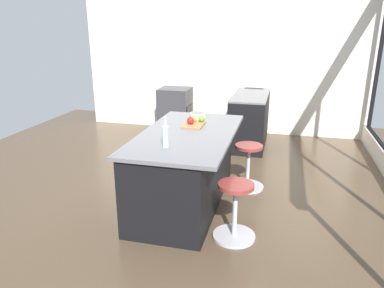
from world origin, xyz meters
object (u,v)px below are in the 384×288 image
(stool_by_window, at_px, (248,168))
(stool_middle, at_px, (235,213))
(fruit_bowl, at_px, (198,115))
(kitchen_island, at_px, (184,168))
(cutting_board, at_px, (194,125))
(apple_yellow, at_px, (193,119))
(oven_range, at_px, (175,110))
(water_bottle, at_px, (165,136))
(apple_green, at_px, (201,119))
(apple_red, at_px, (191,120))

(stool_by_window, relative_size, stool_middle, 1.00)
(fruit_bowl, bearing_deg, kitchen_island, 0.14)
(cutting_board, xyz_separation_m, apple_yellow, (-0.10, -0.03, 0.05))
(oven_range, xyz_separation_m, water_bottle, (3.59, 0.99, 0.58))
(oven_range, bearing_deg, cutting_board, 21.42)
(stool_middle, bearing_deg, oven_range, -154.66)
(stool_by_window, distance_m, apple_green, 0.92)
(kitchen_island, xyz_separation_m, stool_by_window, (-0.63, 0.70, -0.17))
(stool_by_window, bearing_deg, fruit_bowl, -96.25)
(apple_red, xyz_separation_m, apple_yellow, (-0.11, 0.01, -0.00))
(oven_range, distance_m, water_bottle, 3.77)
(apple_red, bearing_deg, oven_range, -159.33)
(stool_by_window, distance_m, apple_red, 1.03)
(kitchen_island, xyz_separation_m, stool_middle, (0.63, 0.70, -0.17))
(apple_green, xyz_separation_m, fruit_bowl, (-0.26, -0.11, -0.02))
(cutting_board, distance_m, apple_yellow, 0.12)
(apple_red, relative_size, apple_yellow, 1.06)
(oven_range, relative_size, apple_red, 9.88)
(kitchen_island, distance_m, water_bottle, 0.80)
(apple_red, distance_m, water_bottle, 0.87)
(apple_green, bearing_deg, oven_range, -156.31)
(stool_middle, distance_m, cutting_board, 1.31)
(stool_middle, bearing_deg, water_bottle, -94.87)
(oven_range, relative_size, cutting_board, 2.46)
(apple_red, bearing_deg, fruit_bowl, -179.70)
(stool_by_window, relative_size, apple_red, 6.73)
(kitchen_island, distance_m, cutting_board, 0.55)
(kitchen_island, height_order, stool_by_window, kitchen_island)
(apple_red, xyz_separation_m, water_bottle, (0.87, -0.04, 0.06))
(stool_by_window, relative_size, apple_yellow, 7.15)
(cutting_board, bearing_deg, oven_range, -158.58)
(cutting_board, relative_size, apple_green, 4.52)
(cutting_board, distance_m, apple_red, 0.07)
(oven_range, relative_size, apple_yellow, 10.50)
(kitchen_island, distance_m, fruit_bowl, 0.85)
(oven_range, bearing_deg, fruit_bowl, 23.77)
(kitchen_island, relative_size, stool_by_window, 3.29)
(oven_range, distance_m, stool_by_window, 2.97)
(oven_range, xyz_separation_m, apple_yellow, (2.61, 1.04, 0.52))
(cutting_board, height_order, water_bottle, water_bottle)
(stool_middle, distance_m, water_bottle, 1.05)
(stool_by_window, xyz_separation_m, apple_red, (0.32, -0.70, 0.68))
(oven_range, distance_m, cutting_board, 2.95)
(kitchen_island, relative_size, fruit_bowl, 9.57)
(apple_green, bearing_deg, fruit_bowl, -157.00)
(cutting_board, distance_m, water_bottle, 0.89)
(apple_yellow, height_order, fruit_bowl, apple_yellow)
(cutting_board, bearing_deg, stool_by_window, 115.15)
(apple_red, bearing_deg, stool_by_window, 114.25)
(cutting_board, relative_size, apple_yellow, 4.26)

